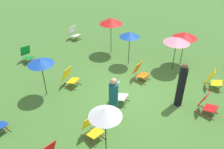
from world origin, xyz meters
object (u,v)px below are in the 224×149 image
(deckchair_10, at_px, (118,94))
(person_0, at_px, (113,99))
(person_1, at_px, (181,86))
(deckchair_2, at_px, (74,33))
(deckchair_3, at_px, (140,72))
(deckchair_5, at_px, (92,128))
(deckchair_7, at_px, (207,104))
(umbrella_2, at_px, (40,61))
(umbrella_5, at_px, (105,112))
(deckchair_6, at_px, (213,80))
(deckchair_9, at_px, (70,78))
(umbrella_4, at_px, (111,21))
(umbrella_0, at_px, (130,35))
(umbrella_1, at_px, (185,35))
(umbrella_3, at_px, (177,40))
(deckchair_0, at_px, (27,55))

(deckchair_10, distance_m, person_0, 0.97)
(person_1, bearing_deg, deckchair_2, 7.78)
(deckchair_3, xyz_separation_m, deckchair_5, (-3.86, -0.50, 0.00))
(deckchair_7, bearing_deg, umbrella_2, 119.97)
(umbrella_5, distance_m, person_1, 3.67)
(deckchair_3, height_order, deckchair_10, same)
(deckchair_6, relative_size, deckchair_7, 1.02)
(deckchair_3, distance_m, deckchair_9, 3.11)
(umbrella_4, relative_size, umbrella_5, 1.08)
(deckchair_9, height_order, umbrella_2, umbrella_2)
(deckchair_2, distance_m, person_0, 7.18)
(deckchair_10, height_order, umbrella_0, umbrella_0)
(deckchair_9, xyz_separation_m, umbrella_2, (-1.09, 0.28, 1.22))
(person_1, bearing_deg, umbrella_1, -46.30)
(deckchair_9, xyz_separation_m, umbrella_3, (3.92, -3.02, 1.16))
(deckchair_9, distance_m, person_1, 4.63)
(deckchair_7, xyz_separation_m, deckchair_10, (-1.47, 3.00, 0.00))
(deckchair_2, distance_m, deckchair_5, 7.90)
(umbrella_2, bearing_deg, umbrella_1, -30.70)
(deckchair_5, distance_m, deckchair_10, 2.02)
(person_1, bearing_deg, umbrella_4, 0.25)
(deckchair_2, xyz_separation_m, person_1, (-1.96, -7.56, 0.52))
(deckchair_9, bearing_deg, deckchair_2, 32.38)
(umbrella_0, height_order, umbrella_3, umbrella_0)
(deckchair_5, relative_size, umbrella_0, 0.49)
(deckchair_6, height_order, person_1, person_1)
(deckchair_5, bearing_deg, deckchair_6, -15.66)
(umbrella_3, bearing_deg, umbrella_0, 113.74)
(umbrella_0, xyz_separation_m, person_1, (-1.46, -3.28, -0.70))
(deckchair_9, bearing_deg, person_0, -109.79)
(deckchair_2, xyz_separation_m, umbrella_3, (0.37, -6.26, 1.16))
(deckchair_5, relative_size, deckchair_9, 1.00)
(umbrella_2, bearing_deg, umbrella_3, -33.38)
(umbrella_0, relative_size, umbrella_4, 0.88)
(deckchair_6, relative_size, person_0, 0.50)
(umbrella_5, relative_size, person_0, 1.08)
(deckchair_2, bearing_deg, deckchair_6, -86.71)
(umbrella_2, bearing_deg, deckchair_10, -61.43)
(deckchair_2, bearing_deg, person_0, -120.65)
(deckchair_9, height_order, deckchair_10, same)
(deckchair_7, relative_size, umbrella_2, 0.48)
(umbrella_1, height_order, umbrella_5, umbrella_5)
(deckchair_3, bearing_deg, umbrella_1, -20.62)
(umbrella_3, distance_m, umbrella_5, 5.83)
(deckchair_7, xyz_separation_m, umbrella_0, (1.25, 4.28, 1.22))
(umbrella_1, height_order, umbrella_4, umbrella_4)
(umbrella_1, bearing_deg, deckchair_2, 99.72)
(deckchair_0, height_order, umbrella_1, umbrella_1)
(deckchair_10, distance_m, umbrella_4, 4.43)
(deckchair_5, bearing_deg, umbrella_2, 87.79)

